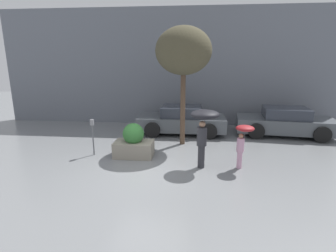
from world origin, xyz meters
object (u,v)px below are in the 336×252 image
(planter_box, at_px, (134,143))
(parked_car_near, at_px, (182,120))
(street_tree, at_px, (184,51))
(parking_meter, at_px, (92,130))
(parked_car_far, at_px, (285,122))
(person_adult, at_px, (204,123))
(person_child, at_px, (243,137))

(planter_box, bearing_deg, parked_car_near, 65.02)
(planter_box, relative_size, street_tree, 0.29)
(planter_box, distance_m, parked_car_near, 3.67)
(parking_meter, bearing_deg, parked_car_far, 23.57)
(planter_box, distance_m, person_adult, 2.72)
(planter_box, height_order, street_tree, street_tree)
(person_child, height_order, street_tree, street_tree)
(planter_box, height_order, person_child, person_child)
(parked_car_near, height_order, parked_car_far, same)
(person_child, bearing_deg, parked_car_far, 72.13)
(person_child, bearing_deg, street_tree, 144.49)
(parked_car_near, xyz_separation_m, parked_car_far, (4.73, 0.07, 0.00))
(street_tree, relative_size, parking_meter, 3.52)
(planter_box, xyz_separation_m, parked_car_far, (6.28, 3.40, 0.11))
(person_adult, xyz_separation_m, parked_car_near, (-0.89, 4.04, -0.86))
(parked_car_near, bearing_deg, parking_meter, 138.00)
(person_child, distance_m, parking_meter, 5.21)
(street_tree, height_order, parking_meter, street_tree)
(planter_box, xyz_separation_m, person_adult, (2.44, -0.71, 0.96))
(parked_car_near, bearing_deg, planter_box, 155.51)
(person_child, height_order, parking_meter, person_child)
(parked_car_far, bearing_deg, planter_box, 124.88)
(person_child, distance_m, parked_car_near, 4.60)
(person_child, bearing_deg, planter_box, -176.84)
(street_tree, xyz_separation_m, parking_meter, (-3.16, -1.64, -2.75))
(person_adult, distance_m, parked_car_near, 4.23)
(person_child, relative_size, parked_car_far, 0.32)
(street_tree, bearing_deg, parking_meter, -152.67)
(street_tree, bearing_deg, planter_box, -135.51)
(parked_car_near, distance_m, parked_car_far, 4.73)
(planter_box, bearing_deg, parked_car_far, 28.40)
(planter_box, bearing_deg, person_child, -11.37)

